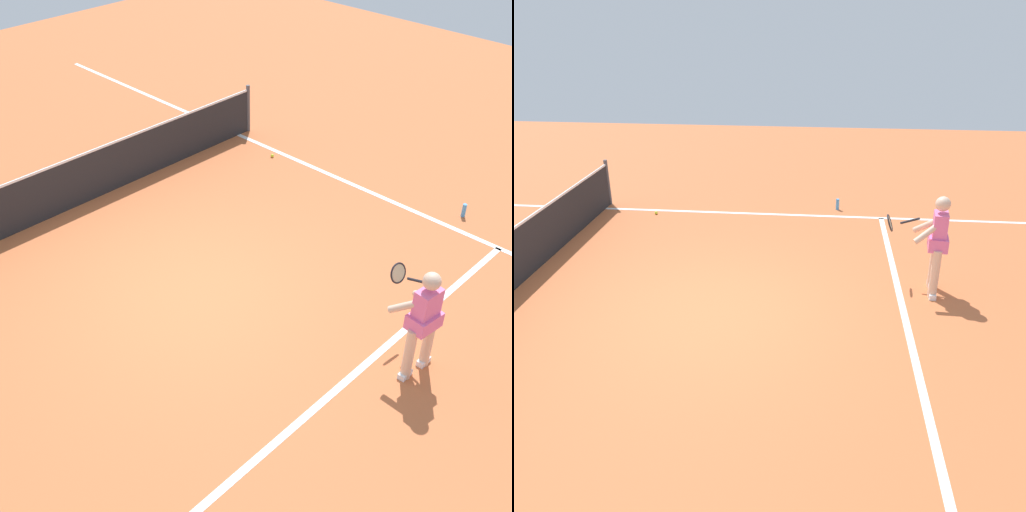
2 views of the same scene
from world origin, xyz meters
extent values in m
plane|color=#C66638|center=(0.00, 0.00, 0.00)|extent=(27.24, 27.24, 0.00)
cube|color=white|center=(0.00, -2.69, 0.00)|extent=(8.29, 0.10, 0.01)
cube|color=white|center=(4.15, 0.00, 0.00)|extent=(0.10, 18.95, 0.01)
cylinder|color=#4C4C51|center=(4.45, 3.29, 0.50)|extent=(0.08, 0.08, 1.01)
cylinder|color=beige|center=(0.74, -3.16, 0.39)|extent=(0.13, 0.13, 0.78)
cylinder|color=beige|center=(1.09, -3.21, 0.39)|extent=(0.13, 0.13, 0.78)
cube|color=white|center=(0.74, -3.16, 0.04)|extent=(0.20, 0.10, 0.08)
cube|color=white|center=(1.09, -3.21, 0.04)|extent=(0.20, 0.10, 0.08)
cube|color=pink|center=(0.92, -3.18, 1.04)|extent=(0.34, 0.24, 0.52)
cube|color=pink|center=(0.92, -3.18, 0.84)|extent=(0.43, 0.33, 0.20)
sphere|color=beige|center=(0.92, -3.18, 1.44)|extent=(0.22, 0.22, 0.22)
cylinder|color=beige|center=(0.78, -3.02, 1.06)|extent=(0.23, 0.48, 0.37)
cylinder|color=beige|center=(1.08, -3.05, 1.06)|extent=(0.33, 0.45, 0.37)
cylinder|color=black|center=(1.30, -2.81, 1.02)|extent=(0.07, 0.30, 0.14)
torus|color=black|center=(1.34, -2.51, 0.96)|extent=(0.30, 0.15, 0.28)
cylinder|color=beige|center=(1.34, -2.51, 0.96)|extent=(0.25, 0.12, 0.23)
sphere|color=#D1E533|center=(3.91, 2.08, 0.03)|extent=(0.07, 0.07, 0.07)
cylinder|color=#4C9EE5|center=(4.60, -1.78, 0.12)|extent=(0.07, 0.07, 0.24)
camera|label=1|loc=(-4.65, -5.78, 6.05)|focal=45.46mm
camera|label=2|loc=(-6.76, -1.45, 4.01)|focal=38.28mm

